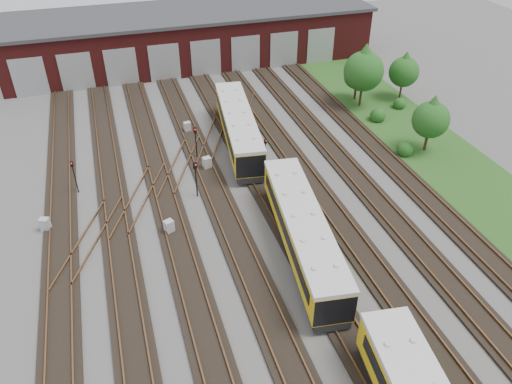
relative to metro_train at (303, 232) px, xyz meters
name	(u,v)px	position (x,y,z in m)	size (l,w,h in m)	color
ground	(276,261)	(-2.00, -0.26, -1.86)	(120.00, 120.00, 0.00)	#454340
track_network	(270,255)	(-2.17, 0.33, -1.75)	(30.40, 70.00, 0.33)	black
maintenance_shed	(172,37)	(-2.01, 39.72, 1.34)	(51.00, 12.50, 6.35)	#4F1413
grass_verge	(432,149)	(17.00, 9.74, -1.84)	(8.00, 55.00, 0.05)	#1E4617
metro_train	(303,232)	(0.00, 0.00, 0.00)	(4.49, 46.67, 2.99)	black
signal_mast_0	(74,173)	(-14.65, 12.38, 0.02)	(0.24, 0.22, 2.94)	black
signal_mast_1	(196,175)	(-5.48, 8.89, 0.20)	(0.32, 0.31, 3.19)	black
signal_mast_2	(196,139)	(-4.27, 14.73, 0.16)	(0.28, 0.27, 3.13)	black
signal_mast_3	(265,150)	(1.07, 11.21, 0.01)	(0.26, 0.25, 2.94)	black
relay_cabinet_0	(45,225)	(-17.00, 7.96, -1.32)	(0.65, 0.54, 1.09)	#A9AAAE
relay_cabinet_1	(207,163)	(-3.79, 12.70, -1.29)	(0.69, 0.57, 1.15)	#A9AAAE
relay_cabinet_2	(169,227)	(-8.39, 4.95, -1.32)	(0.65, 0.54, 1.09)	#A9AAAE
relay_cabinet_3	(187,127)	(-4.10, 19.98, -1.33)	(0.64, 0.53, 1.07)	#A9AAAE
relay_cabinet_4	(249,140)	(0.98, 15.86, -1.40)	(0.55, 0.46, 0.92)	#A9AAAE
tree_0	(364,67)	(14.90, 20.29, 2.58)	(4.17, 4.17, 6.91)	black
tree_1	(358,73)	(15.18, 22.02, 1.25)	(2.92, 2.92, 4.84)	black
tree_2	(405,68)	(20.12, 20.74, 1.61)	(3.26, 3.26, 5.40)	black
tree_3	(432,116)	(16.21, 9.81, 1.69)	(3.33, 3.33, 5.52)	black
bush_0	(405,147)	(14.00, 9.66, -1.10)	(1.52, 1.52, 1.52)	#164B15
bush_1	(378,114)	(15.00, 16.54, -1.07)	(1.58, 1.58, 1.58)	#164B15
bush_2	(400,102)	(18.73, 18.52, -1.20)	(1.33, 1.33, 1.33)	#164B15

